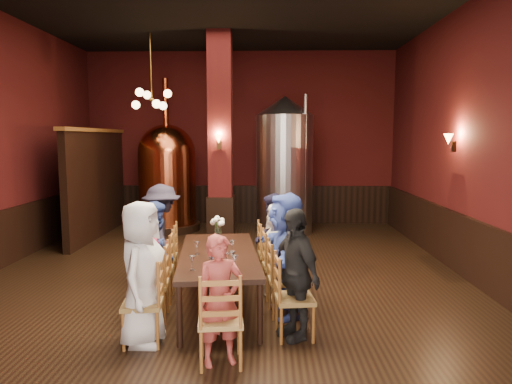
{
  "coord_description": "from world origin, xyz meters",
  "views": [
    {
      "loc": [
        0.72,
        -7.09,
        2.27
      ],
      "look_at": [
        0.53,
        0.2,
        1.4
      ],
      "focal_mm": 32.0,
      "sensor_mm": 36.0,
      "label": 1
    }
  ],
  "objects_px": {
    "copper_kettle": "(167,176)",
    "steel_vessel": "(285,165)",
    "person_2": "(157,251)",
    "person_0": "(142,273)",
    "dining_table": "(219,257)",
    "rose_vase": "(218,224)",
    "person_1": "(150,266)"
  },
  "relations": [
    {
      "from": "dining_table",
      "to": "rose_vase",
      "type": "relative_size",
      "value": 6.71
    },
    {
      "from": "person_1",
      "to": "rose_vase",
      "type": "distance_m",
      "value": 1.39
    },
    {
      "from": "person_2",
      "to": "steel_vessel",
      "type": "xyz_separation_m",
      "value": [
        1.94,
        4.71,
        0.92
      ]
    },
    {
      "from": "dining_table",
      "to": "rose_vase",
      "type": "height_order",
      "value": "rose_vase"
    },
    {
      "from": "dining_table",
      "to": "person_2",
      "type": "relative_size",
      "value": 1.78
    },
    {
      "from": "copper_kettle",
      "to": "steel_vessel",
      "type": "distance_m",
      "value": 2.88
    },
    {
      "from": "person_2",
      "to": "steel_vessel",
      "type": "bearing_deg",
      "value": -17.07
    },
    {
      "from": "person_0",
      "to": "person_2",
      "type": "relative_size",
      "value": 1.13
    },
    {
      "from": "dining_table",
      "to": "person_0",
      "type": "distance_m",
      "value": 1.32
    },
    {
      "from": "dining_table",
      "to": "copper_kettle",
      "type": "distance_m",
      "value": 5.5
    },
    {
      "from": "copper_kettle",
      "to": "steel_vessel",
      "type": "relative_size",
      "value": 1.13
    },
    {
      "from": "rose_vase",
      "to": "person_2",
      "type": "bearing_deg",
      "value": -148.32
    },
    {
      "from": "dining_table",
      "to": "person_0",
      "type": "height_order",
      "value": "person_0"
    },
    {
      "from": "person_0",
      "to": "copper_kettle",
      "type": "height_order",
      "value": "copper_kettle"
    },
    {
      "from": "steel_vessel",
      "to": "person_0",
      "type": "bearing_deg",
      "value": -106.45
    },
    {
      "from": "person_0",
      "to": "person_1",
      "type": "height_order",
      "value": "person_0"
    },
    {
      "from": "copper_kettle",
      "to": "person_0",
      "type": "bearing_deg",
      "value": -80.2
    },
    {
      "from": "dining_table",
      "to": "copper_kettle",
      "type": "bearing_deg",
      "value": 102.58
    },
    {
      "from": "person_0",
      "to": "dining_table",
      "type": "bearing_deg",
      "value": -29.97
    },
    {
      "from": "copper_kettle",
      "to": "rose_vase",
      "type": "bearing_deg",
      "value": -68.81
    },
    {
      "from": "person_2",
      "to": "copper_kettle",
      "type": "distance_m",
      "value": 5.05
    },
    {
      "from": "steel_vessel",
      "to": "copper_kettle",
      "type": "bearing_deg",
      "value": 175.64
    },
    {
      "from": "rose_vase",
      "to": "steel_vessel",
      "type": "bearing_deg",
      "value": 74.88
    },
    {
      "from": "person_1",
      "to": "copper_kettle",
      "type": "bearing_deg",
      "value": 24.59
    },
    {
      "from": "person_0",
      "to": "copper_kettle",
      "type": "distance_m",
      "value": 6.36
    },
    {
      "from": "person_0",
      "to": "rose_vase",
      "type": "height_order",
      "value": "person_0"
    },
    {
      "from": "steel_vessel",
      "to": "rose_vase",
      "type": "height_order",
      "value": "steel_vessel"
    },
    {
      "from": "steel_vessel",
      "to": "rose_vase",
      "type": "xyz_separation_m",
      "value": [
        -1.14,
        -4.22,
        -0.63
      ]
    },
    {
      "from": "dining_table",
      "to": "steel_vessel",
      "type": "height_order",
      "value": "steel_vessel"
    },
    {
      "from": "person_1",
      "to": "steel_vessel",
      "type": "xyz_separation_m",
      "value": [
        1.86,
        5.37,
        0.94
      ]
    },
    {
      "from": "person_2",
      "to": "copper_kettle",
      "type": "xyz_separation_m",
      "value": [
        -0.92,
        4.93,
        0.64
      ]
    },
    {
      "from": "person_1",
      "to": "person_2",
      "type": "bearing_deg",
      "value": 21.16
    }
  ]
}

